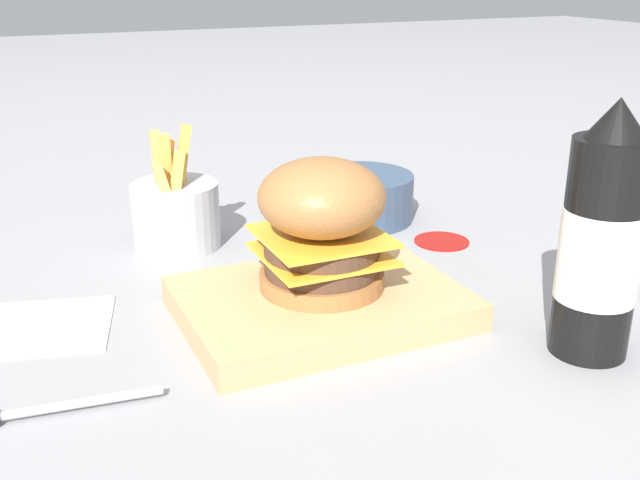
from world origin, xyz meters
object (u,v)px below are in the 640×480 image
burger (319,224)px  fries_basket (176,213)px  side_bowl (359,196)px  ketchup_bottle (601,243)px  serving_board (320,303)px

burger → fries_basket: burger is taller
burger → side_bowl: bearing=-125.0°
burger → ketchup_bottle: ketchup_bottle is taller
ketchup_bottle → side_bowl: (0.02, -0.39, -0.07)m
fries_basket → serving_board: bearing=107.8°
serving_board → ketchup_bottle: size_ratio=1.18×
serving_board → ketchup_bottle: bearing=139.4°
fries_basket → ketchup_bottle: bearing=123.3°
serving_board → side_bowl: bearing=-124.6°
burger → side_bowl: 0.28m
serving_board → fries_basket: bearing=-72.2°
ketchup_bottle → fries_basket: bearing=-56.7°
serving_board → burger: 0.08m
ketchup_bottle → fries_basket: size_ratio=1.51×
fries_basket → side_bowl: 0.24m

